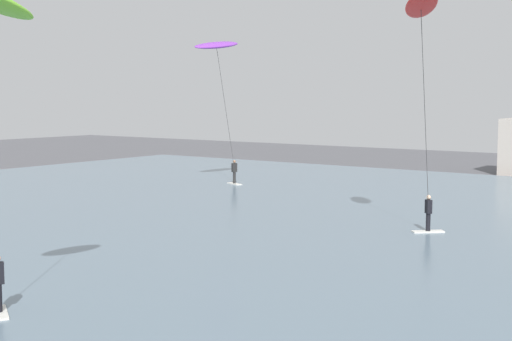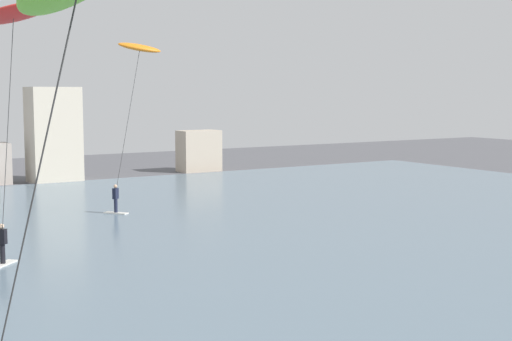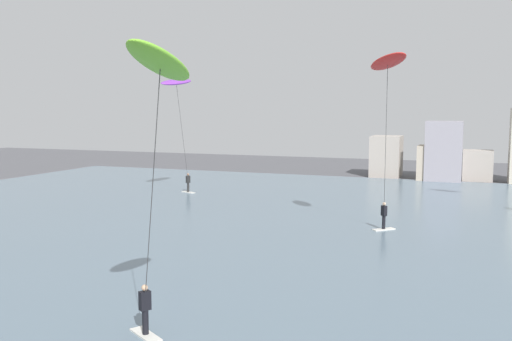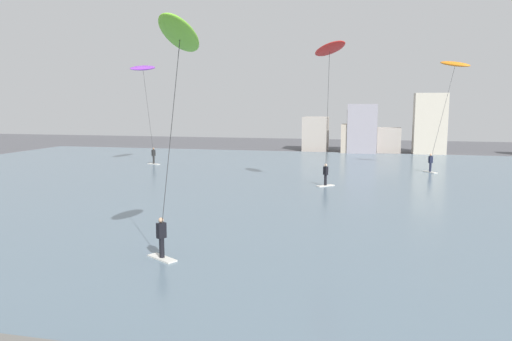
% 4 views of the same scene
% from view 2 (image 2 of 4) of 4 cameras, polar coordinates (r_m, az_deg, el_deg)
% --- Properties ---
extents(water_bay, '(84.00, 52.00, 0.10)m').
position_cam_2_polar(water_bay, '(30.60, -14.88, -6.97)').
color(water_bay, slate).
rests_on(water_bay, ground).
extents(kitesurfer_orange, '(3.46, 1.41, 9.77)m').
position_cam_2_polar(kitesurfer_orange, '(41.65, -9.43, 7.71)').
color(kitesurfer_orange, silver).
rests_on(kitesurfer_orange, water_bay).
extents(kitesurfer_lime, '(2.90, 3.54, 8.90)m').
position_cam_2_polar(kitesurfer_lime, '(10.05, -14.48, 11.19)').
color(kitesurfer_lime, silver).
rests_on(kitesurfer_lime, water_bay).
extents(kitesurfer_red, '(2.94, 4.28, 10.23)m').
position_cam_2_polar(kitesurfer_red, '(28.27, -18.61, 10.11)').
color(kitesurfer_red, silver).
rests_on(kitesurfer_red, water_bay).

